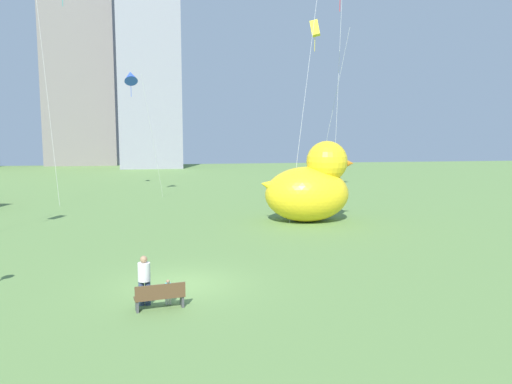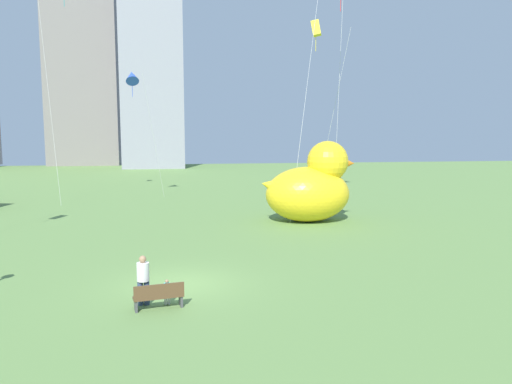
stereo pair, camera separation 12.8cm
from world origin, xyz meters
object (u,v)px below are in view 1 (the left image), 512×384
(kite_yellow, at_px, (315,30))
(giant_inflatable_duck, at_px, (310,187))
(park_bench, at_px, (160,296))
(person_child, at_px, (168,291))
(kite_blue, at_px, (131,77))
(person_adult, at_px, (144,278))

(kite_yellow, bearing_deg, giant_inflatable_duck, -106.84)
(park_bench, bearing_deg, person_child, 60.93)
(giant_inflatable_duck, bearing_deg, person_child, -121.26)
(kite_yellow, relative_size, kite_blue, 1.27)
(person_adult, xyz_separation_m, giant_inflatable_duck, (9.73, 14.64, 1.29))
(park_bench, height_order, person_child, park_bench)
(kite_blue, bearing_deg, person_adult, -84.60)
(person_adult, height_order, kite_yellow, kite_yellow)
(person_child, xyz_separation_m, giant_inflatable_duck, (8.93, 14.71, 1.76))
(park_bench, relative_size, kite_blue, 0.15)
(person_child, height_order, kite_blue, kite_blue)
(park_bench, distance_m, person_child, 0.53)
(giant_inflatable_duck, relative_size, kite_blue, 0.57)
(kite_blue, bearing_deg, kite_yellow, -23.68)
(giant_inflatable_duck, height_order, kite_blue, kite_blue)
(giant_inflatable_duck, bearing_deg, kite_blue, 134.23)
(person_child, distance_m, kite_blue, 29.30)
(person_adult, height_order, giant_inflatable_duck, giant_inflatable_duck)
(giant_inflatable_duck, distance_m, kite_blue, 19.45)
(person_adult, bearing_deg, person_child, -5.54)
(giant_inflatable_duck, bearing_deg, park_bench, -121.19)
(park_bench, distance_m, giant_inflatable_duck, 17.83)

